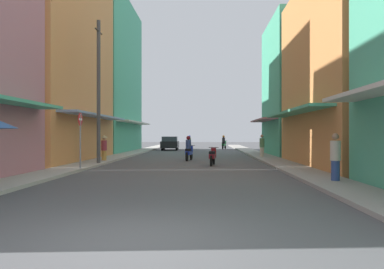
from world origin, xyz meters
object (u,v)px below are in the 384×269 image
Objects in this scene: parked_car at (170,143)px; pedestrian_crossing at (104,147)px; motorbike_green at (224,143)px; pedestrian_far at (335,159)px; pedestrian_foreground at (262,146)px; street_sign_no_entry at (80,133)px; motorbike_maroon at (213,156)px; utility_pole at (99,91)px; motorbike_black at (189,143)px; motorbike_blue at (189,150)px.

parked_car is 18.38m from pedestrian_crossing.
pedestrian_crossing is at bearing -111.19° from motorbike_green.
pedestrian_foreground is (-0.42, 13.86, -0.02)m from pedestrian_far.
motorbike_maroon is at bearing 29.52° from street_sign_no_entry.
utility_pole is at bearing -83.06° from pedestrian_crossing.
pedestrian_crossing is at bearing 96.94° from utility_pole.
motorbike_black is 1.09× the size of pedestrian_crossing.
motorbike_green is 16.69m from pedestrian_foreground.
motorbike_blue is 19.36m from motorbike_green.
parked_car is at bearing 85.49° from street_sign_no_entry.
motorbike_black is at bearing 95.70° from motorbike_maroon.
pedestrian_foreground is 0.63× the size of street_sign_no_entry.
motorbike_green is 27.33m from street_sign_no_entry.
motorbike_green reaches higher than motorbike_maroon.
motorbike_maroon is 23.18m from motorbike_black.
pedestrian_far is 13.86m from pedestrian_foreground.
motorbike_maroon is 0.23× the size of utility_pole.
pedestrian_foreground is 13.63m from street_sign_no_entry.
utility_pole is (-7.84, -22.89, 3.30)m from motorbike_green.
pedestrian_foreground reaches higher than motorbike_blue.
pedestrian_foreground is (9.97, 4.29, -0.09)m from pedestrian_crossing.
parked_car is 20.63m from utility_pole.
pedestrian_far reaches higher than motorbike_black.
parked_car is at bearing 83.12° from pedestrian_crossing.
motorbike_maroon is 20.57m from parked_car.
motorbike_green is 6.44m from parked_car.
pedestrian_far is (5.41, -11.33, 0.15)m from motorbike_blue.
motorbike_black is 1.07× the size of pedestrian_foreground.
motorbike_blue is at bearing -87.47° from motorbike_black.
motorbike_blue is 1.01× the size of motorbike_black.
street_sign_no_entry is at bearing -150.48° from motorbike_maroon.
street_sign_no_entry is (0.10, -3.30, -2.29)m from utility_pole.
motorbike_black is 21.59m from pedestrian_crossing.
motorbike_blue is 3.92m from motorbike_maroon.
pedestrian_crossing is at bearing -101.01° from motorbike_black.
motorbike_blue is at bearing 19.49° from pedestrian_crossing.
pedestrian_foreground is 0.21× the size of utility_pole.
motorbike_green is 1.06× the size of pedestrian_foreground.
pedestrian_far is at bearing -64.49° from motorbike_blue.
pedestrian_crossing is 5.39m from street_sign_no_entry.
pedestrian_far reaches higher than pedestrian_crossing.
parked_car is at bearing 84.49° from utility_pole.
street_sign_no_entry reaches higher than pedestrian_far.
pedestrian_crossing is at bearing 93.73° from street_sign_no_entry.
pedestrian_crossing reaches higher than motorbike_black.
street_sign_no_entry is at bearing -86.27° from pedestrian_crossing.
motorbike_blue is 1.10× the size of pedestrian_crossing.
street_sign_no_entry is (-7.74, -26.19, 1.01)m from motorbike_green.
pedestrian_crossing reaches higher than parked_car.
motorbike_blue reaches higher than motorbike_maroon.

